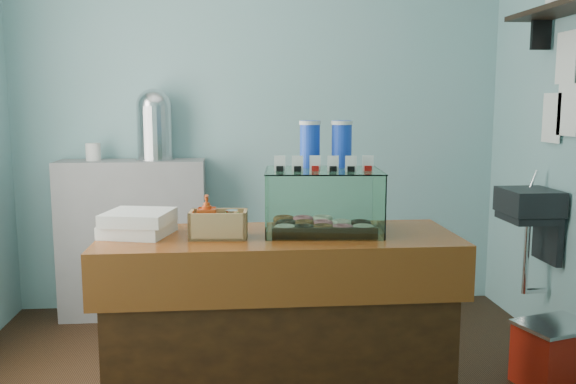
{
  "coord_description": "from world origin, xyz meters",
  "views": [
    {
      "loc": [
        -0.2,
        -2.93,
        1.48
      ],
      "look_at": [
        0.05,
        -0.15,
        1.08
      ],
      "focal_mm": 38.0,
      "sensor_mm": 36.0,
      "label": 1
    }
  ],
  "objects": [
    {
      "name": "room_shell",
      "position": [
        0.03,
        0.01,
        1.71
      ],
      "size": [
        3.54,
        3.04,
        2.82
      ],
      "color": "#7DB7B6",
      "rests_on": "ground"
    },
    {
      "name": "counter",
      "position": [
        0.0,
        -0.25,
        0.46
      ],
      "size": [
        1.6,
        0.6,
        0.9
      ],
      "color": "#44220D",
      "rests_on": "ground"
    },
    {
      "name": "back_shelf",
      "position": [
        -0.9,
        1.32,
        0.55
      ],
      "size": [
        1.0,
        0.32,
        1.1
      ],
      "primitive_type": "cube",
      "color": "gray",
      "rests_on": "ground"
    },
    {
      "name": "display_case",
      "position": [
        0.21,
        -0.18,
        1.07
      ],
      "size": [
        0.56,
        0.43,
        0.51
      ],
      "rotation": [
        0.0,
        0.0,
        -0.08
      ],
      "color": "#361C10",
      "rests_on": "counter"
    },
    {
      "name": "condiment_crate",
      "position": [
        -0.28,
        -0.29,
        0.97
      ],
      "size": [
        0.26,
        0.17,
        0.19
      ],
      "rotation": [
        0.0,
        0.0,
        -0.07
      ],
      "color": "tan",
      "rests_on": "counter"
    },
    {
      "name": "pastry_boxes",
      "position": [
        -0.63,
        -0.21,
        0.96
      ],
      "size": [
        0.34,
        0.34,
        0.11
      ],
      "rotation": [
        0.0,
        0.0,
        -0.26
      ],
      "color": "silver",
      "rests_on": "counter"
    },
    {
      "name": "coffee_urn",
      "position": [
        -0.73,
        1.33,
        1.36
      ],
      "size": [
        0.27,
        0.27,
        0.49
      ],
      "color": "silver",
      "rests_on": "back_shelf"
    },
    {
      "name": "red_cooler",
      "position": [
        1.49,
        -0.0,
        0.17
      ],
      "size": [
        0.45,
        0.39,
        0.34
      ],
      "rotation": [
        0.0,
        0.0,
        0.29
      ],
      "color": "red",
      "rests_on": "ground"
    }
  ]
}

